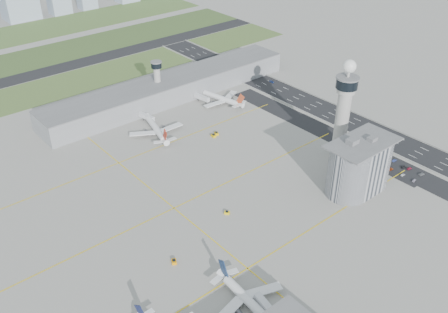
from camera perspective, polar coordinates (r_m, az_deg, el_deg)
ground at (r=277.58m, az=4.67°, el=-5.57°), size 1000.00×1000.00×0.00m
grass_strip_0 at (r=436.98m, az=-18.48°, el=7.56°), size 480.00×50.00×0.08m
grass_strip_1 at (r=503.39m, az=-21.98°, el=10.06°), size 480.00×60.00×0.08m
runway at (r=469.41m, az=-20.33°, el=8.89°), size 480.00×22.00×0.10m
highway at (r=355.86m, az=18.12°, el=1.96°), size 28.00×500.00×0.10m
barrier_left at (r=344.96m, az=16.84°, el=1.31°), size 0.60×500.00×1.20m
barrier_right at (r=366.46m, az=19.36°, el=2.72°), size 0.60×500.00×1.20m
landside_road at (r=332.61m, az=17.12°, el=-0.07°), size 18.00×260.00×0.08m
parking_lot at (r=326.08m, az=18.61°, el=-1.04°), size 20.00×44.00×0.10m
taxiway_line_h_0 at (r=240.13m, az=2.71°, el=-12.67°), size 260.00×0.60×0.01m
taxiway_line_h_1 at (r=275.90m, az=-5.74°, el=-5.89°), size 260.00×0.60×0.01m
taxiway_line_h_2 at (r=319.03m, az=-11.94°, el=-0.72°), size 260.00×0.60×0.01m
taxiway_line_v at (r=275.90m, az=-5.74°, el=-5.89°), size 0.60×260.00×0.01m
control_tower at (r=311.38m, az=13.54°, el=5.62°), size 14.00×14.00×64.50m
secondary_tower at (r=387.43m, az=-7.63°, el=8.91°), size 8.60×8.60×31.90m
admin_building at (r=291.54m, az=15.21°, el=-1.02°), size 42.00×24.00×33.50m
terminal_pier at (r=395.14m, az=-6.14°, el=7.76°), size 210.00×32.00×15.80m
airplane_near_c at (r=219.85m, az=2.90°, el=-15.78°), size 39.05×45.01×11.95m
airplane_far_a at (r=345.19m, az=-7.82°, el=3.59°), size 48.70×53.45×12.61m
airplane_far_b at (r=385.85m, az=-0.38°, el=7.03°), size 44.69×49.73×12.09m
jet_bridge_far_0 at (r=367.10m, az=-9.56°, el=4.64°), size 5.39×14.31×5.70m
jet_bridge_far_1 at (r=391.51m, az=-3.31°, el=6.84°), size 5.39×14.31×5.70m
tug_2 at (r=243.11m, az=-5.73°, el=-11.83°), size 3.49×3.92×1.89m
tug_3 at (r=270.24m, az=0.34°, el=-6.41°), size 3.34×3.49×1.68m
tug_4 at (r=340.14m, az=-1.21°, el=2.42°), size 2.72×3.67×2.00m
tug_5 at (r=342.80m, az=-0.86°, el=2.68°), size 3.56×4.08×1.98m
car_lot_0 at (r=315.87m, az=20.90°, el=-2.56°), size 3.69×1.94×1.20m
car_lot_1 at (r=318.68m, az=19.76°, el=-1.98°), size 3.65×1.41×1.19m
car_lot_2 at (r=321.67m, az=18.46°, el=-1.37°), size 4.76×2.76×1.25m
car_lot_3 at (r=323.30m, az=17.37°, el=-0.99°), size 4.10×2.14×1.14m
car_lot_4 at (r=325.73m, az=16.88°, el=-0.62°), size 3.82×1.58×1.30m
car_lot_5 at (r=330.41m, az=15.59°, el=0.10°), size 4.09×1.78×1.31m
car_lot_6 at (r=323.37m, az=21.65°, el=-1.88°), size 4.45×2.59×1.16m
car_lot_7 at (r=326.31m, az=20.43°, el=-1.29°), size 3.98×2.06×1.10m
car_lot_8 at (r=326.58m, az=19.82°, el=-1.11°), size 3.81×1.69×1.27m
car_lot_9 at (r=331.38m, az=18.90°, el=-0.42°), size 3.73×1.35×1.22m
car_lot_10 at (r=333.86m, az=17.90°, el=0.04°), size 4.89×2.72×1.30m
car_lot_11 at (r=337.23m, az=16.41°, el=0.64°), size 4.15×1.99×1.17m
car_hw_1 at (r=375.53m, az=13.15°, el=4.48°), size 1.33×3.41×1.11m
car_hw_2 at (r=424.79m, az=5.49°, el=8.51°), size 2.85×4.99×1.31m
car_hw_4 at (r=460.66m, az=-1.48°, el=10.55°), size 2.04×3.81×1.23m
skyline_bldg_10 at (r=641.06m, az=-18.34°, el=16.44°), size 23.01×18.41×27.75m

